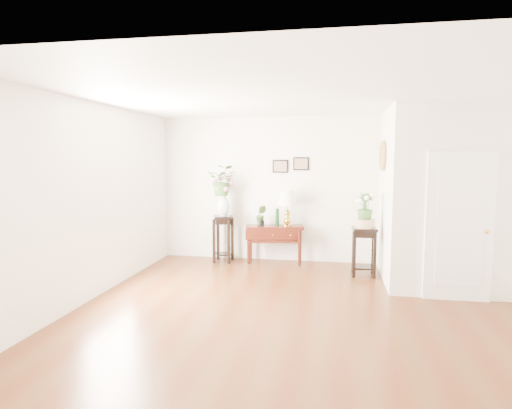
% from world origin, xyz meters
% --- Properties ---
extents(floor, '(6.00, 5.50, 0.02)m').
position_xyz_m(floor, '(0.00, 0.00, 0.00)').
color(floor, '#4F210D').
rests_on(floor, ground).
extents(ceiling, '(6.00, 5.50, 0.02)m').
position_xyz_m(ceiling, '(0.00, 0.00, 2.80)').
color(ceiling, white).
rests_on(ceiling, ground).
extents(wall_back, '(6.00, 0.02, 2.80)m').
position_xyz_m(wall_back, '(0.00, 2.75, 1.40)').
color(wall_back, white).
rests_on(wall_back, ground).
extents(wall_front, '(6.00, 0.02, 2.80)m').
position_xyz_m(wall_front, '(0.00, -2.75, 1.40)').
color(wall_front, white).
rests_on(wall_front, ground).
extents(wall_left, '(0.02, 5.50, 2.80)m').
position_xyz_m(wall_left, '(-3.00, 0.00, 1.40)').
color(wall_left, white).
rests_on(wall_left, ground).
extents(partition, '(1.80, 1.95, 2.80)m').
position_xyz_m(partition, '(2.10, 1.77, 1.40)').
color(partition, white).
rests_on(partition, floor).
extents(door, '(0.90, 0.05, 2.10)m').
position_xyz_m(door, '(2.10, 0.78, 1.05)').
color(door, white).
rests_on(door, floor).
extents(art_print_left, '(0.30, 0.02, 0.25)m').
position_xyz_m(art_print_left, '(-0.65, 2.73, 1.85)').
color(art_print_left, black).
rests_on(art_print_left, wall_back).
extents(art_print_right, '(0.30, 0.02, 0.25)m').
position_xyz_m(art_print_right, '(-0.25, 2.73, 1.90)').
color(art_print_right, black).
rests_on(art_print_right, wall_back).
extents(wall_ornament, '(0.07, 0.51, 0.51)m').
position_xyz_m(wall_ornament, '(1.16, 1.90, 2.05)').
color(wall_ornament, '#B28C4B').
rests_on(wall_ornament, partition).
extents(console_table, '(1.14, 0.56, 0.73)m').
position_xyz_m(console_table, '(-0.72, 2.47, 0.36)').
color(console_table, black).
rests_on(console_table, floor).
extents(table_lamp, '(0.45, 0.45, 0.69)m').
position_xyz_m(table_lamp, '(-0.48, 2.47, 1.08)').
color(table_lamp, '#B38A29').
rests_on(table_lamp, console_table).
extents(green_vase, '(0.08, 0.08, 0.33)m').
position_xyz_m(green_vase, '(-0.67, 2.47, 0.90)').
color(green_vase, black).
rests_on(green_vase, console_table).
extents(potted_plant, '(0.21, 0.17, 0.37)m').
position_xyz_m(potted_plant, '(-0.98, 2.47, 0.91)').
color(potted_plant, '#355E26').
rests_on(potted_plant, console_table).
extents(plant_stand_a, '(0.44, 0.44, 0.90)m').
position_xyz_m(plant_stand_a, '(-1.71, 2.40, 0.45)').
color(plant_stand_a, black).
rests_on(plant_stand_a, floor).
extents(porcelain_vase, '(0.30, 0.30, 0.44)m').
position_xyz_m(porcelain_vase, '(-1.71, 2.40, 1.13)').
color(porcelain_vase, silver).
rests_on(porcelain_vase, plant_stand_a).
extents(lily_arrangement, '(0.54, 0.47, 0.59)m').
position_xyz_m(lily_arrangement, '(-1.71, 2.40, 1.59)').
color(lily_arrangement, '#355E26').
rests_on(lily_arrangement, porcelain_vase).
extents(plant_stand_b, '(0.41, 0.41, 0.83)m').
position_xyz_m(plant_stand_b, '(0.90, 1.86, 0.42)').
color(plant_stand_b, black).
rests_on(plant_stand_b, floor).
extents(ceramic_bowl, '(0.35, 0.35, 0.15)m').
position_xyz_m(ceramic_bowl, '(0.90, 1.86, 0.91)').
color(ceramic_bowl, '#BFB390').
rests_on(ceramic_bowl, plant_stand_b).
extents(narcissus, '(0.27, 0.27, 0.46)m').
position_xyz_m(narcissus, '(0.90, 1.86, 1.18)').
color(narcissus, '#355E26').
rests_on(narcissus, ceramic_bowl).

